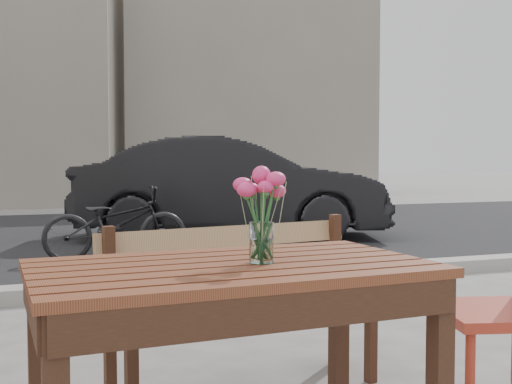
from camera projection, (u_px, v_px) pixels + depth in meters
The scene contains 7 objects.
street at pixel (103, 255), 7.06m from camera, with size 30.00×8.12×0.12m.
backdrop_buildings at pixel (64, 56), 15.69m from camera, with size 15.50×4.00×8.00m.
main_table at pixel (232, 303), 2.02m from camera, with size 1.27×0.78×0.76m.
main_bench at pixel (239, 285), 3.01m from camera, with size 1.36×0.59×0.82m.
main_vase at pixel (261, 203), 2.01m from camera, with size 0.17×0.17×0.31m.
parked_car at pixel (231, 188), 8.78m from camera, with size 1.46×4.17×1.38m, color black.
bicycle at pixel (116, 223), 6.83m from camera, with size 0.53×1.51×0.80m, color black.
Camera 1 is at (-0.81, -2.11, 1.09)m, focal length 45.00 mm.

